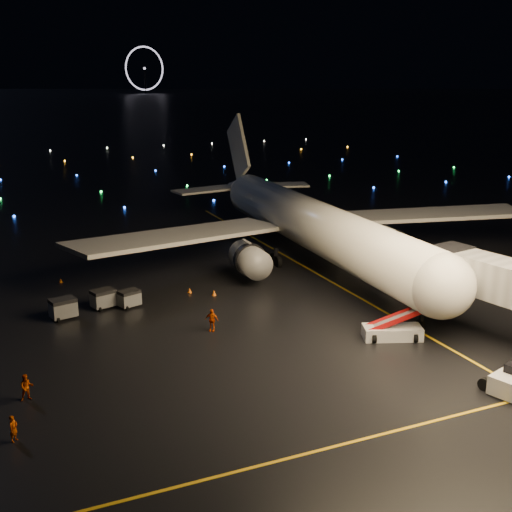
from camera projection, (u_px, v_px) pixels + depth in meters
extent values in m
plane|color=black|center=(16.00, 119.00, 310.90)|extent=(2000.00, 2000.00, 0.00)
cube|color=gold|center=(338.00, 285.00, 64.08)|extent=(0.25, 80.00, 0.02)
cube|color=gold|center=(303.00, 455.00, 35.48)|extent=(60.00, 0.25, 0.02)
imported|color=#E14902|center=(13.00, 428.00, 36.61)|extent=(0.68, 0.69, 1.61)
imported|color=#E14902|center=(27.00, 387.00, 41.27)|extent=(0.90, 0.71, 1.79)
imported|color=#E14902|center=(212.00, 320.00, 52.44)|extent=(1.17, 1.06, 1.92)
cone|color=orange|center=(214.00, 293.00, 61.18)|extent=(0.49, 0.49, 0.52)
cone|color=orange|center=(241.00, 262.00, 71.07)|extent=(0.49, 0.49, 0.51)
cone|color=orange|center=(190.00, 290.00, 61.91)|extent=(0.55, 0.55, 0.51)
cone|color=orange|center=(61.00, 281.00, 64.87)|extent=(0.51, 0.51, 0.46)
cube|color=gray|center=(129.00, 299.00, 57.97)|extent=(2.17, 1.82, 1.57)
cube|color=gray|center=(103.00, 299.00, 57.68)|extent=(2.34, 1.93, 1.72)
cube|color=gray|center=(63.00, 309.00, 55.17)|extent=(2.39, 1.92, 1.79)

